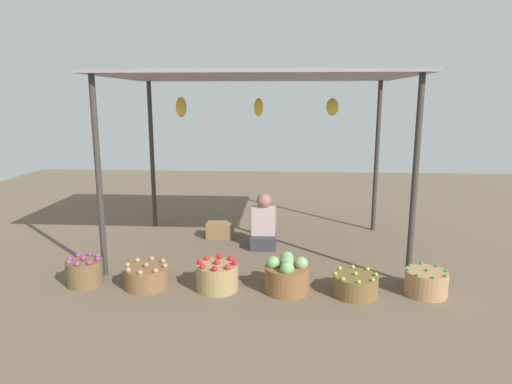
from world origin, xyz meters
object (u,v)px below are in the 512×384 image
at_px(basket_cabbages, 287,276).
at_px(basket_green_chilies, 426,283).
at_px(wooden_crate_near_vendor, 220,230).
at_px(vendor_person, 264,226).
at_px(basket_red_apples, 217,276).
at_px(basket_purple_onions, 85,272).
at_px(basket_limes, 355,285).
at_px(basket_potatoes, 147,276).

bearing_deg(basket_cabbages, basket_green_chilies, 0.73).
bearing_deg(wooden_crate_near_vendor, vendor_person, -28.96).
xyz_separation_m(basket_red_apples, wooden_crate_near_vendor, (-0.24, 1.92, -0.04)).
height_order(basket_purple_onions, basket_red_apples, basket_red_apples).
distance_m(basket_purple_onions, basket_limes, 3.07).
relative_size(basket_purple_onions, basket_cabbages, 0.83).
bearing_deg(basket_red_apples, vendor_person, 73.82).
height_order(basket_potatoes, basket_cabbages, basket_cabbages).
bearing_deg(basket_green_chilies, basket_limes, -175.17).
bearing_deg(basket_potatoes, basket_purple_onions, 178.92).
xyz_separation_m(basket_limes, basket_green_chilies, (0.78, 0.07, 0.02)).
bearing_deg(basket_red_apples, basket_purple_onions, 178.59).
distance_m(basket_red_apples, basket_green_chilies, 2.30).
height_order(basket_red_apples, basket_limes, basket_red_apples).
distance_m(basket_purple_onions, basket_green_chilies, 3.84).
relative_size(basket_red_apples, wooden_crate_near_vendor, 1.16).
bearing_deg(vendor_person, basket_cabbages, -77.85).
relative_size(vendor_person, basket_green_chilies, 1.72).
bearing_deg(basket_red_apples, basket_green_chilies, 0.31).
xyz_separation_m(basket_purple_onions, basket_limes, (3.07, -0.09, -0.04)).
height_order(basket_cabbages, basket_limes, basket_cabbages).
bearing_deg(vendor_person, basket_red_apples, -106.18).
xyz_separation_m(basket_cabbages, basket_limes, (0.74, -0.05, -0.07)).
xyz_separation_m(basket_red_apples, basket_limes, (1.52, -0.05, -0.04)).
distance_m(vendor_person, basket_limes, 1.93).
distance_m(basket_green_chilies, wooden_crate_near_vendor, 3.18).
bearing_deg(basket_green_chilies, basket_cabbages, -179.27).
bearing_deg(basket_green_chilies, basket_red_apples, -179.69).
distance_m(vendor_person, basket_red_apples, 1.61).
bearing_deg(basket_red_apples, basket_limes, -1.99).
xyz_separation_m(basket_potatoes, basket_green_chilies, (3.11, -0.01, 0.01)).
relative_size(basket_potatoes, basket_red_apples, 1.07).
relative_size(vendor_person, wooden_crate_near_vendor, 1.92).
xyz_separation_m(basket_purple_onions, basket_cabbages, (2.32, -0.04, 0.03)).
bearing_deg(basket_purple_onions, vendor_person, 36.99).
distance_m(basket_red_apples, basket_cabbages, 0.78).
xyz_separation_m(basket_purple_onions, basket_potatoes, (0.73, -0.01, -0.03)).
height_order(basket_limes, wooden_crate_near_vendor, basket_limes).
xyz_separation_m(basket_potatoes, wooden_crate_near_vendor, (0.57, 1.90, -0.00)).
height_order(basket_potatoes, basket_red_apples, basket_red_apples).
bearing_deg(basket_cabbages, basket_red_apples, 179.49).
xyz_separation_m(basket_red_apples, basket_green_chilies, (2.30, 0.01, -0.02)).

